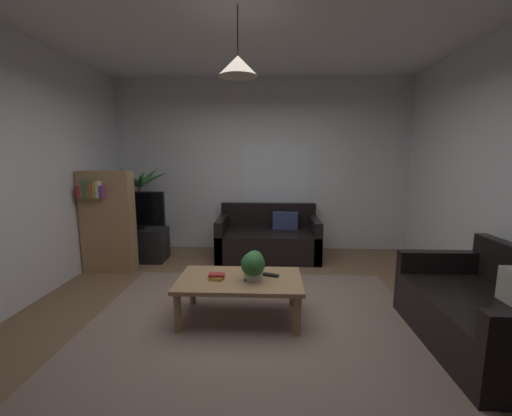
# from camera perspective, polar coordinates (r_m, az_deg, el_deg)

# --- Properties ---
(floor) EXTENTS (4.90, 4.84, 0.02)m
(floor) POSITION_cam_1_polar(r_m,az_deg,el_deg) (3.46, -0.22, -18.44)
(floor) COLOR brown
(floor) RESTS_ON ground
(rug) EXTENTS (3.18, 2.66, 0.01)m
(rug) POSITION_cam_1_polar(r_m,az_deg,el_deg) (3.28, -0.38, -19.84)
(rug) COLOR gray
(rug) RESTS_ON ground
(wall_back) EXTENTS (5.02, 0.06, 2.87)m
(wall_back) POSITION_cam_1_polar(r_m,az_deg,el_deg) (5.52, 0.93, 7.53)
(wall_back) COLOR silver
(wall_back) RESTS_ON ground
(wall_left) EXTENTS (0.06, 4.84, 2.87)m
(wall_left) POSITION_cam_1_polar(r_m,az_deg,el_deg) (4.03, -38.29, 4.97)
(wall_left) COLOR silver
(wall_left) RESTS_ON ground
(ceiling) EXTENTS (4.90, 4.84, 0.02)m
(ceiling) POSITION_cam_1_polar(r_m,az_deg,el_deg) (3.33, -0.25, 31.96)
(ceiling) COLOR white
(window_pane) EXTENTS (1.12, 0.01, 1.18)m
(window_pane) POSITION_cam_1_polar(r_m,az_deg,el_deg) (5.50, 3.27, 4.99)
(window_pane) COLOR white
(couch_under_window) EXTENTS (1.57, 0.88, 0.82)m
(couch_under_window) POSITION_cam_1_polar(r_m,az_deg,el_deg) (5.15, 2.20, -5.69)
(couch_under_window) COLOR black
(couch_under_window) RESTS_ON ground
(couch_right_side) EXTENTS (0.88, 1.42, 0.82)m
(couch_right_side) POSITION_cam_1_polar(r_m,az_deg,el_deg) (3.40, 35.64, -15.43)
(couch_right_side) COLOR black
(couch_right_side) RESTS_ON ground
(coffee_table) EXTENTS (1.20, 0.69, 0.41)m
(coffee_table) POSITION_cam_1_polar(r_m,az_deg,el_deg) (3.24, -2.89, -13.27)
(coffee_table) COLOR #A87F56
(coffee_table) RESTS_ON ground
(book_on_table_0) EXTENTS (0.14, 0.13, 0.03)m
(book_on_table_0) POSITION_cam_1_polar(r_m,az_deg,el_deg) (3.21, -6.88, -12.18)
(book_on_table_0) COLOR gold
(book_on_table_0) RESTS_ON coffee_table
(book_on_table_1) EXTENTS (0.15, 0.09, 0.03)m
(book_on_table_1) POSITION_cam_1_polar(r_m,az_deg,el_deg) (3.21, -6.98, -11.68)
(book_on_table_1) COLOR #B22D2D
(book_on_table_1) RESTS_ON coffee_table
(remote_on_table_0) EXTENTS (0.17, 0.10, 0.02)m
(remote_on_table_0) POSITION_cam_1_polar(r_m,az_deg,el_deg) (3.27, 2.62, -11.75)
(remote_on_table_0) COLOR black
(remote_on_table_0) RESTS_ON coffee_table
(remote_on_table_1) EXTENTS (0.11, 0.17, 0.02)m
(remote_on_table_1) POSITION_cam_1_polar(r_m,az_deg,el_deg) (3.20, -0.94, -12.27)
(remote_on_table_1) COLOR black
(remote_on_table_1) RESTS_ON coffee_table
(potted_plant_on_table) EXTENTS (0.23, 0.25, 0.28)m
(potted_plant_on_table) POSITION_cam_1_polar(r_m,az_deg,el_deg) (3.13, -0.49, -9.97)
(potted_plant_on_table) COLOR beige
(potted_plant_on_table) RESTS_ON coffee_table
(tv_stand) EXTENTS (0.90, 0.44, 0.50)m
(tv_stand) POSITION_cam_1_polar(r_m,az_deg,el_deg) (5.32, -20.35, -6.04)
(tv_stand) COLOR black
(tv_stand) RESTS_ON ground
(tv) EXTENTS (0.93, 0.16, 0.57)m
(tv) POSITION_cam_1_polar(r_m,az_deg,el_deg) (5.19, -20.77, -0.28)
(tv) COLOR black
(tv) RESTS_ON tv_stand
(potted_palm_corner) EXTENTS (0.90, 0.77, 1.48)m
(potted_palm_corner) POSITION_cam_1_polar(r_m,az_deg,el_deg) (5.65, -19.74, -0.55)
(potted_palm_corner) COLOR #4C4C51
(potted_palm_corner) RESTS_ON ground
(bookshelf_corner) EXTENTS (0.70, 0.31, 1.40)m
(bookshelf_corner) POSITION_cam_1_polar(r_m,az_deg,el_deg) (4.88, -24.81, -2.02)
(bookshelf_corner) COLOR #A87F56
(bookshelf_corner) RESTS_ON ground
(pendant_lamp) EXTENTS (0.35, 0.35, 0.58)m
(pendant_lamp) POSITION_cam_1_polar(r_m,az_deg,el_deg) (3.10, -3.22, 23.83)
(pendant_lamp) COLOR black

